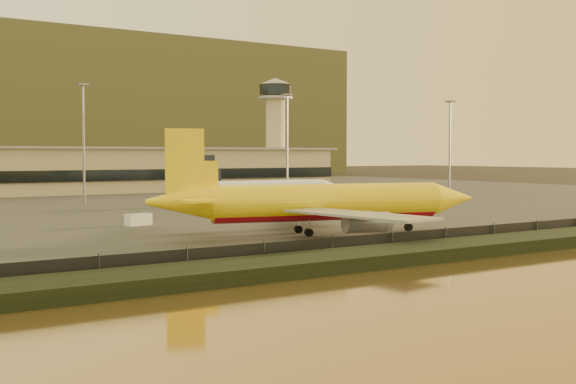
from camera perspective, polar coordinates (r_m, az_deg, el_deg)
ground at (r=91.95m, az=5.64°, el=-3.75°), size 900.00×900.00×0.00m
embankment at (r=79.45m, az=13.38°, el=-4.37°), size 320.00×7.00×1.40m
tarmac at (r=176.03m, az=-14.14°, el=-0.57°), size 320.00×220.00×0.20m
perimeter_fence at (r=82.16m, az=11.36°, el=-3.69°), size 300.00×0.05×2.20m
terminal_building at (r=201.30m, az=-20.93°, el=1.51°), size 202.00×25.00×12.60m
control_tower at (r=239.10m, az=-1.00°, el=5.61°), size 11.20×11.20×35.50m
apron_light_masts at (r=163.09m, az=-6.89°, el=4.71°), size 152.20×12.20×25.40m
dhl_cargo_jet at (r=95.63m, az=2.62°, el=-0.88°), size 45.57×43.70×13.77m
white_narrowbody_jet at (r=154.54m, az=-1.54°, el=0.23°), size 36.39×35.37×10.45m
gse_vehicle_yellow at (r=122.48m, az=6.01°, el=-1.55°), size 4.01×1.84×1.80m
gse_vehicle_white at (r=109.52m, az=-11.74°, el=-2.15°), size 4.19×2.64×1.75m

